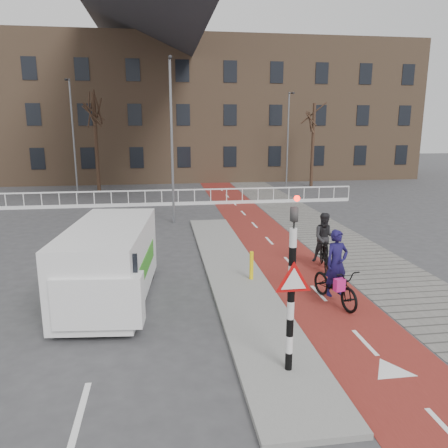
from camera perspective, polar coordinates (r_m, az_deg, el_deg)
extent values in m
plane|color=#38383A|center=(11.13, 8.44, -13.20)|extent=(120.00, 120.00, 0.00)
cube|color=maroon|center=(20.64, 4.59, -0.76)|extent=(2.50, 60.00, 0.01)
cube|color=slate|center=(21.42, 11.92, -0.50)|extent=(3.00, 60.00, 0.01)
cube|color=gray|center=(14.56, 1.30, -6.38)|extent=(1.80, 16.00, 0.12)
cylinder|color=black|center=(8.58, 8.72, -9.94)|extent=(0.14, 0.14, 2.88)
imported|color=black|center=(8.05, 9.17, 2.22)|extent=(0.13, 0.16, 0.80)
cylinder|color=#FF0C05|center=(7.89, 9.51, 3.32)|extent=(0.11, 0.02, 0.11)
cylinder|color=yellow|center=(13.70, 3.61, -5.43)|extent=(0.12, 0.12, 0.89)
imported|color=black|center=(12.54, 14.32, -7.71)|extent=(1.12, 2.12, 1.06)
imported|color=#161042|center=(12.34, 14.48, -4.95)|extent=(0.75, 0.57, 1.85)
cube|color=#CB1C77|center=(11.96, 14.83, -7.69)|extent=(0.31, 0.23, 0.33)
imported|color=black|center=(15.32, 12.97, -3.78)|extent=(0.90, 1.89, 1.09)
imported|color=black|center=(15.17, 13.07, -1.78)|extent=(0.96, 0.82, 1.72)
cube|color=white|center=(12.58, -14.72, -4.71)|extent=(2.48, 5.19, 2.01)
cube|color=green|center=(12.77, -19.24, -5.23)|extent=(0.33, 3.20, 0.55)
cube|color=green|center=(12.53, -10.07, -5.03)|extent=(0.33, 3.20, 0.55)
cube|color=black|center=(10.42, -16.13, -6.18)|extent=(1.80, 0.22, 0.90)
cylinder|color=black|center=(11.53, -20.47, -11.03)|extent=(0.32, 0.72, 0.70)
cylinder|color=black|center=(11.13, -11.92, -11.34)|extent=(0.32, 0.72, 0.70)
cylinder|color=black|center=(14.59, -16.47, -5.68)|extent=(0.32, 0.72, 0.70)
cylinder|color=black|center=(14.28, -9.77, -5.73)|extent=(0.32, 0.72, 0.70)
cube|color=silver|center=(26.91, -12.43, 4.24)|extent=(28.00, 0.08, 0.08)
cube|color=silver|center=(27.05, -12.35, 2.46)|extent=(28.00, 0.10, 0.20)
cube|color=#7F6047|center=(41.56, -8.47, 14.34)|extent=(46.00, 10.00, 12.00)
cylinder|color=black|center=(33.51, -16.35, 10.12)|extent=(0.26, 0.26, 7.07)
cylinder|color=black|center=(35.52, 11.52, 10.01)|extent=(0.25, 0.25, 6.45)
cylinder|color=slate|center=(21.66, -6.82, 10.42)|extent=(0.12, 0.12, 7.92)
cylinder|color=slate|center=(32.27, -19.05, 10.53)|extent=(0.12, 0.12, 7.83)
cylinder|color=slate|center=(35.07, 8.32, 10.76)|extent=(0.12, 0.12, 7.26)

